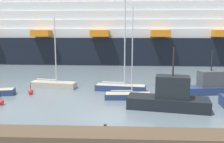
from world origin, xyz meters
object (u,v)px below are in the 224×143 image
Objects in this scene: sailboat_0 at (128,95)px; fishing_boat_1 at (169,97)px; fishing_boat_0 at (212,85)px; channel_buoy_0 at (31,92)px; sailboat_1 at (121,86)px; cruise_ship at (129,34)px; sailboat_3 at (53,84)px; channel_buoy_1 at (1,102)px.

fishing_boat_1 is at bearing -44.30° from sailboat_0.
fishing_boat_0 is 4.86× the size of channel_buoy_0.
fishing_boat_1 is at bearing -48.41° from sailboat_1.
cruise_ship is at bearing 94.69° from sailboat_1.
sailboat_3 is 21.44m from fishing_boat_0.
channel_buoy_1 is (-12.91, -7.01, -0.31)m from sailboat_1.
cruise_ship is (1.82, 32.79, 6.73)m from sailboat_1.
fishing_boat_0 is at bearing 56.23° from fishing_boat_1.
fishing_boat_1 reaches higher than channel_buoy_1.
channel_buoy_1 is (-13.85, -3.09, -0.18)m from sailboat_0.
sailboat_3 is at bearing 179.54° from sailboat_1.
sailboat_1 reaches higher than fishing_boat_0.
cruise_ship is (-9.93, 33.63, 6.30)m from fishing_boat_0.
channel_buoy_1 is 43.02m from cruise_ship.
fishing_boat_1 is at bearing -1.89° from channel_buoy_1.
fishing_boat_0 is (10.81, 3.08, 0.56)m from sailboat_0.
cruise_ship is at bearing 69.42° from channel_buoy_0.
sailboat_0 is 11.26m from fishing_boat_0.
sailboat_0 reaches higher than fishing_boat_0.
fishing_boat_1 is (4.14, -3.69, 0.75)m from sailboat_0.
cruise_ship reaches higher than channel_buoy_0.
channel_buoy_1 is (-17.99, 0.59, -0.93)m from fishing_boat_1.
channel_buoy_0 is 1.21× the size of channel_buoy_1.
fishing_boat_0 is (11.75, -0.84, 0.42)m from sailboat_1.
sailboat_3 is 5.95× the size of channel_buoy_0.
cruise_ship is (-3.25, 40.39, 6.11)m from fishing_boat_1.
sailboat_3 is at bearing -108.59° from cruise_ship.
sailboat_3 is at bearing -17.24° from fishing_boat_0.
sailboat_0 is 1.10× the size of sailboat_3.
sailboat_0 is at bearing -90.03° from cruise_ship.
channel_buoy_0 is 0.01× the size of cruise_ship.
channel_buoy_1 is at bearing -170.02° from sailboat_0.
fishing_boat_1 is (-6.68, -6.76, 0.19)m from fishing_boat_0.
channel_buoy_1 is at bearing -102.73° from sailboat_3.
fishing_boat_1 is at bearing 34.14° from fishing_boat_0.
fishing_boat_0 is 0.07× the size of cruise_ship.
sailboat_0 is 5.59m from fishing_boat_1.
sailboat_0 is at bearing -68.71° from sailboat_1.
sailboat_0 reaches higher than channel_buoy_1.
fishing_boat_0 is 9.50m from fishing_boat_1.
fishing_boat_1 is at bearing -17.55° from channel_buoy_0.
fishing_boat_0 reaches higher than channel_buoy_1.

